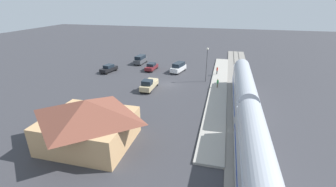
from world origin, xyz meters
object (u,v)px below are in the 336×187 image
Objects in this scene: station_building at (88,121)px; pickup_tan at (149,84)px; suv_white at (178,67)px; passenger_train at (256,166)px; light_pole_near_platform at (207,60)px; pedestrian_on_platform at (217,70)px; sedan_black at (109,68)px; sedan_maroon at (152,67)px; pedestrian_waiting_far at (218,83)px; suv_charcoal at (140,59)px.

station_building reaches higher than pickup_tan.
station_building is 18.45m from pickup_tan.
pickup_tan is at bearing 76.05° from suv_white.
light_pole_near_platform is (6.80, -28.93, 1.63)m from passenger_train.
station_building is 6.09× the size of pedestrian_on_platform.
suv_white is at bearing -97.98° from station_building.
suv_white is at bearing -3.30° from pedestrian_on_platform.
station_building reaches higher than suv_white.
pickup_tan is 1.14× the size of sedan_black.
station_building is at bearing 94.23° from sedan_maroon.
station_building is at bearing 113.30° from sedan_black.
sedan_black is at bearing -45.62° from passenger_train.
pedestrian_waiting_far reaches higher than sedan_maroon.
station_building is at bearing -10.70° from passenger_train.
station_building is 2.26× the size of sedan_maroon.
pickup_tan reaches higher than sedan_black.
light_pole_near_platform is (-6.89, 5.25, 3.33)m from suv_white.
pickup_tan is (-1.22, -18.31, -1.88)m from station_building.
station_building reaches higher than sedan_maroon.
passenger_train is 33.87× the size of pedestrian_waiting_far.
pickup_tan is (-3.49, 12.34, 0.15)m from sedan_maroon.
suv_charcoal is at bearing -79.00° from station_building.
pedestrian_waiting_far is 13.00m from pickup_tan.
suv_charcoal and suv_white have the same top height.
station_building reaches higher than suv_charcoal.
passenger_train reaches higher than pedestrian_waiting_far.
suv_charcoal is 1.05× the size of sedan_black.
suv_charcoal is at bearing -117.33° from sedan_black.
passenger_train is 5.56× the size of station_building.
pedestrian_waiting_far is 0.36× the size of sedan_black.
passenger_train is 29.76m from light_pole_near_platform.
suv_white is 9.28m from light_pole_near_platform.
suv_charcoal is at bearing -23.54° from suv_white.
pedestrian_on_platform is 0.34× the size of suv_charcoal.
light_pole_near_platform reaches higher than pickup_tan.
sedan_black is (4.60, 8.90, -0.27)m from suv_charcoal.
pedestrian_waiting_far is 13.12m from suv_white.
sedan_maroon is 0.85× the size of pickup_tan.
pedestrian_on_platform is 0.33× the size of suv_white.
suv_charcoal is at bearing -15.02° from pedestrian_on_platform.
suv_charcoal is 0.72× the size of light_pole_near_platform.
pickup_tan is 12.79m from light_pole_near_platform.
pedestrian_on_platform is at bearing -135.21° from pickup_tan.
passenger_train is 34.04m from pedestrian_on_platform.
pickup_tan is (16.78, -21.72, -1.83)m from passenger_train.
pickup_tan is 15.31m from sedan_black.
station_building is (18.00, -3.40, 0.05)m from passenger_train.
sedan_maroon is at bearing -157.32° from sedan_black.
pedestrian_on_platform is 16.97m from pickup_tan.
sedan_maroon is 0.96× the size of sedan_black.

